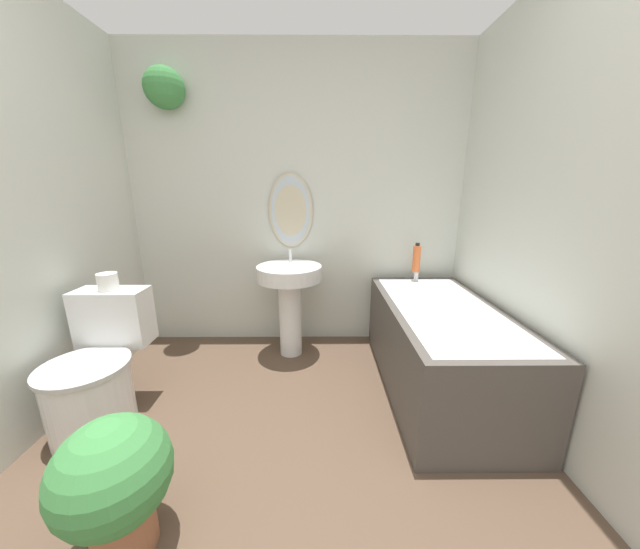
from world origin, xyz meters
The scene contains 8 objects.
wall_back centered at (-0.06, 2.25, 1.25)m, with size 2.82×0.29×2.40m.
wall_right centered at (1.38, 1.11, 1.20)m, with size 0.06×2.35×2.40m.
toilet centered at (-1.07, 1.12, 0.31)m, with size 0.44×0.62×0.74m.
pedestal_sink centered at (-0.06, 1.94, 0.53)m, with size 0.50×0.50×0.84m.
bathtub centered at (0.98, 1.47, 0.30)m, with size 0.70×1.42×0.66m.
shampoo_bottle centered at (0.97, 2.08, 0.77)m, with size 0.06×0.06×0.24m.
potted_plant centered at (-0.56, 0.45, 0.31)m, with size 0.40×0.40×0.54m.
toilet_paper_roll centered at (-1.07, 1.34, 0.79)m, with size 0.11×0.11×0.10m.
Camera 1 is at (0.17, -0.47, 1.32)m, focal length 18.00 mm.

